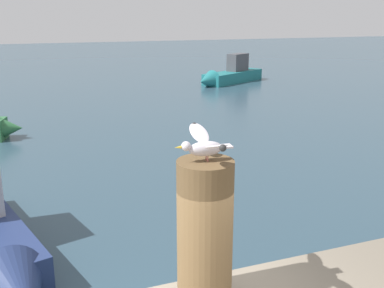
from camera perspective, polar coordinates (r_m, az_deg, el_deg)
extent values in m
cylinder|color=brown|center=(3.21, 1.61, -10.93)|extent=(0.39, 0.39, 1.03)
cylinder|color=#C66860|center=(3.03, 1.77, -1.70)|extent=(0.01, 0.01, 0.04)
cylinder|color=#C66860|center=(3.00, 1.98, -1.90)|extent=(0.01, 0.01, 0.04)
ellipsoid|color=silver|center=(2.99, 1.70, -0.58)|extent=(0.24, 0.11, 0.10)
sphere|color=silver|center=(2.95, -0.75, -0.27)|extent=(0.06, 0.06, 0.06)
cone|color=gold|center=(2.93, -1.77, -0.43)|extent=(0.05, 0.02, 0.02)
cube|color=silver|center=(3.04, 4.31, -0.27)|extent=(0.08, 0.09, 0.01)
ellipsoid|color=silver|center=(3.14, 0.89, 1.40)|extent=(0.14, 0.27, 0.10)
sphere|color=#2C2C2C|center=(3.24, 0.27, 2.33)|extent=(0.04, 0.04, 0.04)
ellipsoid|color=silver|center=(2.82, 3.01, -0.33)|extent=(0.14, 0.27, 0.10)
sphere|color=#2C2C2C|center=(2.70, 3.85, -0.50)|extent=(0.04, 0.04, 0.04)
cube|color=#1E7075|center=(25.62, 5.12, 8.32)|extent=(4.20, 3.04, 0.59)
cone|color=#1E7075|center=(23.72, 1.82, 7.84)|extent=(1.38, 1.38, 1.01)
cube|color=#47474C|center=(25.88, 5.71, 10.08)|extent=(1.40, 1.17, 0.94)
cone|color=#2D6B3D|center=(14.75, -21.59, 1.85)|extent=(0.84, 0.84, 0.68)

